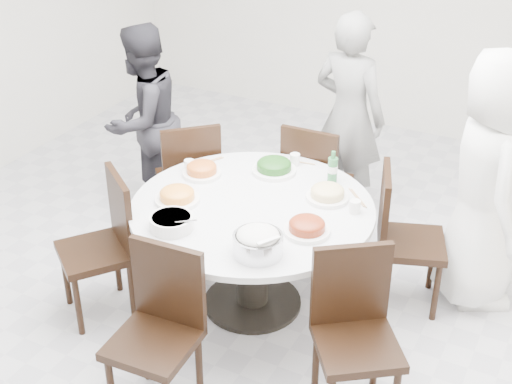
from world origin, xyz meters
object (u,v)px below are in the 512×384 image
at_px(chair_se, 357,343).
at_px(diner_left, 143,121).
at_px(rice_bowl, 258,245).
at_px(soup_bowl, 171,222).
at_px(diner_middle, 349,116).
at_px(dining_table, 252,256).
at_px(chair_sw, 94,250).
at_px(chair_nw, 188,177).
at_px(chair_n, 318,180).
at_px(chair_ne, 411,240).
at_px(diner_right, 489,181).
at_px(chair_s, 153,340).
at_px(beverage_bottle, 333,167).

bearing_deg(chair_se, diner_left, 113.58).
distance_m(diner_left, rice_bowl, 2.02).
bearing_deg(rice_bowl, soup_bowl, 179.65).
relative_size(diner_left, rice_bowl, 5.45).
distance_m(diner_middle, rice_bowl, 1.90).
height_order(dining_table, chair_sw, chair_sw).
relative_size(chair_nw, diner_middle, 0.59).
bearing_deg(chair_n, dining_table, 86.98).
bearing_deg(soup_bowl, chair_n, 77.00).
relative_size(chair_n, chair_se, 1.00).
height_order(dining_table, diner_middle, diner_middle).
relative_size(chair_ne, diner_middle, 0.59).
bearing_deg(chair_se, dining_table, 111.96).
bearing_deg(diner_middle, chair_ne, 139.81).
relative_size(chair_sw, chair_se, 1.00).
height_order(dining_table, diner_right, diner_right).
xyz_separation_m(chair_n, rice_bowl, (0.24, -1.41, 0.33)).
relative_size(dining_table, diner_right, 0.88).
distance_m(chair_s, beverage_bottle, 1.64).
xyz_separation_m(chair_n, diner_left, (-1.38, -0.20, 0.28)).
bearing_deg(soup_bowl, beverage_bottle, 57.47).
relative_size(rice_bowl, beverage_bottle, 1.26).
distance_m(dining_table, diner_right, 1.55).
xyz_separation_m(chair_sw, chair_s, (0.80, -0.53, 0.00)).
distance_m(chair_ne, diner_left, 2.26).
bearing_deg(beverage_bottle, rice_bowl, -92.71).
relative_size(chair_se, diner_left, 0.63).
height_order(chair_s, diner_right, diner_right).
height_order(chair_nw, soup_bowl, chair_nw).
distance_m(chair_ne, beverage_bottle, 0.68).
distance_m(chair_ne, chair_sw, 1.99).
distance_m(chair_se, diner_left, 2.64).
distance_m(dining_table, chair_s, 1.05).
bearing_deg(diner_middle, dining_table, 96.33).
xyz_separation_m(chair_sw, beverage_bottle, (1.16, 1.02, 0.38)).
height_order(dining_table, chair_s, chair_s).
height_order(chair_ne, chair_n, same).
xyz_separation_m(chair_nw, diner_right, (2.08, 0.22, 0.38)).
relative_size(chair_n, soup_bowl, 3.73).
relative_size(diner_middle, beverage_bottle, 7.42).
distance_m(chair_se, diner_right, 1.46).
relative_size(chair_n, diner_right, 0.56).
distance_m(diner_right, diner_left, 2.59).
xyz_separation_m(chair_se, soup_bowl, (-1.21, 0.13, 0.31)).
relative_size(chair_se, soup_bowl, 3.73).
height_order(chair_n, chair_se, same).
xyz_separation_m(chair_ne, rice_bowl, (-0.61, -0.94, 0.33)).
xyz_separation_m(dining_table, soup_bowl, (-0.29, -0.45, 0.41)).
relative_size(chair_nw, chair_se, 1.00).
xyz_separation_m(chair_n, diner_middle, (0.04, 0.47, 0.33)).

